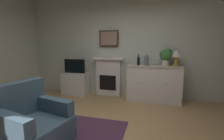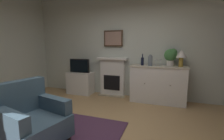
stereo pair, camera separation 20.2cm
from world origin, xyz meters
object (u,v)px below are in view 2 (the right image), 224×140
object	(u,v)px
wine_glass_center	(160,61)
tv_cabinet	(80,83)
vase_decorative	(150,60)
sideboard_cabinet	(158,84)
framed_picture	(113,38)
wine_bottle	(142,61)
tv_set	(79,66)
armchair	(31,119)
potted_plant_small	(171,56)
table_lamp	(181,55)
wine_glass_left	(156,61)
fireplace_unit	(113,77)

from	to	relation	value
wine_glass_center	tv_cabinet	size ratio (longest dim) A/B	0.22
vase_decorative	sideboard_cabinet	bearing A→B (deg)	14.03
framed_picture	sideboard_cabinet	world-z (taller)	framed_picture
framed_picture	tv_cabinet	world-z (taller)	framed_picture
wine_bottle	tv_set	world-z (taller)	wine_bottle
wine_bottle	armchair	bearing A→B (deg)	-116.85
sideboard_cabinet	wine_glass_center	distance (m)	0.59
tv_cabinet	potted_plant_small	xyz separation A→B (m)	(2.52, 0.03, 0.87)
framed_picture	table_lamp	xyz separation A→B (m)	(1.77, -0.22, -0.42)
vase_decorative	tv_set	xyz separation A→B (m)	(-2.04, 0.04, -0.23)
wine_glass_left	potted_plant_small	bearing A→B (deg)	5.68
wine_bottle	wine_glass_center	world-z (taller)	wine_bottle
wine_glass_center	tv_set	xyz separation A→B (m)	(-2.29, 0.02, -0.21)
potted_plant_small	wine_glass_left	bearing A→B (deg)	-174.32
armchair	potted_plant_small	bearing A→B (deg)	52.35
armchair	fireplace_unit	bearing A→B (deg)	82.32
fireplace_unit	framed_picture	bearing A→B (deg)	90.00
fireplace_unit	wine_bottle	size ratio (longest dim) A/B	3.79
sideboard_cabinet	wine_bottle	world-z (taller)	wine_bottle
wine_glass_center	tv_set	distance (m)	2.29
wine_glass_left	potted_plant_small	size ratio (longest dim) A/B	0.38
table_lamp	vase_decorative	world-z (taller)	table_lamp
tv_cabinet	framed_picture	bearing A→B (deg)	12.01
table_lamp	wine_glass_center	world-z (taller)	table_lamp
framed_picture	wine_glass_center	world-z (taller)	framed_picture
wine_bottle	armchair	distance (m)	2.77
wine_bottle	tv_cabinet	xyz separation A→B (m)	(-1.84, 0.02, -0.72)
fireplace_unit	wine_glass_center	bearing A→B (deg)	-8.76
framed_picture	wine_glass_left	size ratio (longest dim) A/B	3.33
tv_cabinet	armchair	world-z (taller)	armchair
wine_bottle	tv_set	bearing A→B (deg)	-179.93
wine_glass_left	tv_set	xyz separation A→B (m)	(-2.18, -0.02, -0.21)
wine_glass_left	tv_set	world-z (taller)	wine_glass_left
potted_plant_small	armchair	xyz separation A→B (m)	(-1.89, -2.45, -0.81)
armchair	wine_glass_left	bearing A→B (deg)	57.36
sideboard_cabinet	wine_bottle	size ratio (longest dim) A/B	4.70
wine_glass_center	vase_decorative	size ratio (longest dim) A/B	0.59
framed_picture	vase_decorative	bearing A→B (deg)	-14.33
tv_cabinet	tv_set	size ratio (longest dim) A/B	1.21
table_lamp	tv_set	world-z (taller)	table_lamp
wine_bottle	wine_glass_center	xyz separation A→B (m)	(0.44, -0.02, 0.01)
sideboard_cabinet	potted_plant_small	world-z (taller)	potted_plant_small
fireplace_unit	tv_cabinet	distance (m)	1.01
framed_picture	vase_decorative	distance (m)	1.24
wine_glass_center	potted_plant_small	distance (m)	0.28
fireplace_unit	vase_decorative	xyz separation A→B (m)	(1.07, -0.23, 0.53)
sideboard_cabinet	wine_glass_left	bearing A→B (deg)	170.43
table_lamp	wine_glass_center	xyz separation A→B (m)	(-0.46, -0.02, -0.16)
wine_glass_center	armchair	distance (m)	2.98
wine_glass_center	tv_set	world-z (taller)	wine_glass_center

